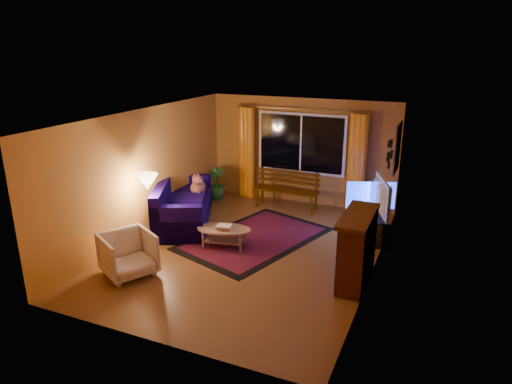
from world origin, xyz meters
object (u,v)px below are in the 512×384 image
at_px(bench, 286,199).
at_px(sofa, 184,202).
at_px(armchair, 128,252).
at_px(tv_console, 374,224).
at_px(floor_lamp, 150,210).
at_px(coffee_table, 224,237).

distance_m(bench, sofa, 2.41).
height_order(armchair, tv_console, armchair).
xyz_separation_m(floor_lamp, tv_console, (3.86, 2.03, -0.43)).
height_order(sofa, tv_console, sofa).
bearing_deg(tv_console, bench, 142.34).
height_order(sofa, coffee_table, sofa).
xyz_separation_m(coffee_table, tv_console, (2.50, 1.62, 0.06)).
xyz_separation_m(sofa, tv_console, (3.85, 0.86, -0.22)).
relative_size(sofa, armchair, 2.90).
relative_size(bench, armchair, 1.85).
distance_m(sofa, coffee_table, 1.57).
relative_size(bench, floor_lamp, 1.09).
distance_m(bench, floor_lamp, 3.36).
bearing_deg(bench, sofa, -134.60).
bearing_deg(bench, floor_lamp, -120.29).
bearing_deg(armchair, floor_lamp, 48.60).
relative_size(armchair, tv_console, 0.66).
xyz_separation_m(floor_lamp, coffee_table, (1.36, 0.41, -0.50)).
xyz_separation_m(bench, sofa, (-1.71, -1.69, 0.25)).
height_order(bench, floor_lamp, floor_lamp).
relative_size(bench, tv_console, 1.23).
distance_m(armchair, floor_lamp, 1.29).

